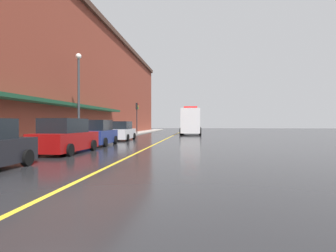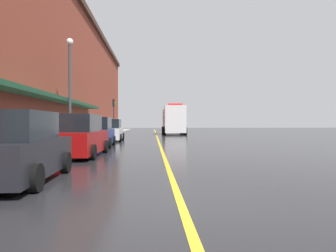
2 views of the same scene
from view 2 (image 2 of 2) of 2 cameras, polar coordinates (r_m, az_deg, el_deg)
ground_plane at (r=30.56m, az=-2.05°, el=-2.22°), size 112.00×112.00×0.00m
sidewalk_left at (r=31.07m, az=-13.56°, el=-2.05°), size 2.40×70.00×0.15m
lane_center_stripe at (r=30.56m, az=-2.05°, el=-2.21°), size 0.16×70.00×0.01m
brick_building_left at (r=32.32m, az=-25.44°, el=9.84°), size 11.70×64.00×13.44m
parked_car_0 at (r=8.71m, az=-26.69°, el=-3.95°), size 2.08×4.20×1.83m
parked_car_1 at (r=14.28m, az=-16.56°, el=-1.99°), size 2.19×4.72×1.91m
parked_car_2 at (r=19.50m, az=-13.18°, el=-1.32°), size 2.04×4.25×1.88m
parked_car_3 at (r=25.59m, az=-10.77°, el=-0.90°), size 2.08×4.60×1.81m
box_truck at (r=38.83m, az=1.05°, el=1.07°), size 2.84×7.55×3.81m
parking_meter_1 at (r=26.88m, az=-13.37°, el=-0.37°), size 0.14×0.18×1.33m
street_lamp_left at (r=21.10m, az=-18.08°, el=8.43°), size 0.44×0.44×6.94m
traffic_light_near at (r=38.06m, az=-10.24°, el=3.09°), size 0.38×0.36×4.30m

